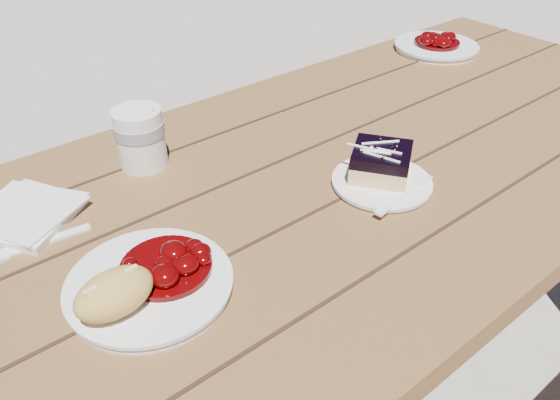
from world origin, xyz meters
TOP-DOWN VIEW (x-y plane):
  - picnic_table at (0.00, -0.00)m, footprint 2.00×1.55m
  - main_plate at (-0.36, -0.07)m, footprint 0.22×0.22m
  - goulash_stew at (-0.33, -0.07)m, footprint 0.13×0.13m
  - bread_roll at (-0.41, -0.09)m, footprint 0.11×0.08m
  - dessert_plate at (0.08, -0.10)m, footprint 0.17×0.17m
  - blueberry_cake at (0.09, -0.08)m, footprint 0.14×0.14m
  - fork_dessert at (0.06, -0.15)m, footprint 0.16×0.05m
  - coffee_cup at (-0.21, 0.23)m, footprint 0.09×0.09m
  - napkin_stack at (-0.44, 0.20)m, footprint 0.21×0.21m
  - fork_table at (-0.43, 0.12)m, footprint 0.16×0.04m
  - second_plate at (0.69, 0.27)m, footprint 0.22×0.22m
  - second_stew at (0.69, 0.27)m, footprint 0.12×0.12m

SIDE VIEW (x-z plane):
  - picnic_table at x=0.00m, z-range 0.21..0.96m
  - fork_table at x=-0.43m, z-range 0.75..0.75m
  - dessert_plate at x=0.08m, z-range 0.75..0.76m
  - napkin_stack at x=-0.44m, z-range 0.75..0.76m
  - main_plate at x=-0.36m, z-range 0.75..0.77m
  - second_plate at x=0.69m, z-range 0.75..0.77m
  - fork_dessert at x=0.06m, z-range 0.76..0.76m
  - goulash_stew at x=-0.33m, z-range 0.77..0.81m
  - second_stew at x=0.69m, z-range 0.77..0.81m
  - blueberry_cake at x=0.09m, z-range 0.76..0.82m
  - bread_roll at x=-0.41m, z-range 0.77..0.82m
  - coffee_cup at x=-0.21m, z-range 0.75..0.86m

